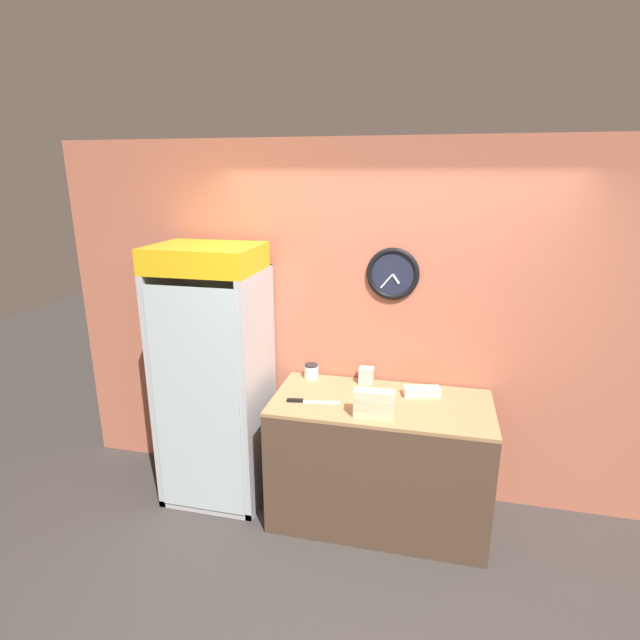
% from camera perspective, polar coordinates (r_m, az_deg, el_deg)
% --- Properties ---
extents(ground_plane, '(14.00, 14.00, 0.00)m').
position_cam_1_polar(ground_plane, '(3.35, 4.36, -30.82)').
color(ground_plane, '#383330').
extents(wall_back, '(5.20, 0.10, 2.70)m').
position_cam_1_polar(wall_back, '(3.76, 7.97, -0.76)').
color(wall_back, '#B7664C').
rests_on(wall_back, ground_plane).
extents(prep_counter, '(1.51, 0.73, 0.94)m').
position_cam_1_polar(prep_counter, '(3.76, 6.78, -15.65)').
color(prep_counter, '#4C3828').
rests_on(prep_counter, ground_plane).
extents(beverage_cooler, '(0.75, 0.65, 1.98)m').
position_cam_1_polar(beverage_cooler, '(3.87, -11.72, -4.81)').
color(beverage_cooler, '#B2B7BC').
rests_on(beverage_cooler, ground_plane).
extents(sandwich_stack_bottom, '(0.26, 0.10, 0.06)m').
position_cam_1_polar(sandwich_stack_bottom, '(3.30, 6.17, -10.48)').
color(sandwich_stack_bottom, beige).
rests_on(sandwich_stack_bottom, prep_counter).
extents(sandwich_stack_middle, '(0.26, 0.10, 0.06)m').
position_cam_1_polar(sandwich_stack_middle, '(3.27, 6.20, -9.51)').
color(sandwich_stack_middle, beige).
rests_on(sandwich_stack_middle, sandwich_stack_bottom).
extents(sandwich_stack_top, '(0.27, 0.10, 0.06)m').
position_cam_1_polar(sandwich_stack_top, '(3.25, 6.24, -8.53)').
color(sandwich_stack_top, beige).
rests_on(sandwich_stack_top, sandwich_stack_middle).
extents(sandwich_flat_left, '(0.27, 0.15, 0.06)m').
position_cam_1_polar(sandwich_flat_left, '(3.64, 11.55, -8.02)').
color(sandwich_flat_left, beige).
rests_on(sandwich_flat_left, prep_counter).
extents(chefs_knife, '(0.37, 0.09, 0.02)m').
position_cam_1_polar(chefs_knife, '(3.49, -1.63, -9.26)').
color(chefs_knife, silver).
rests_on(chefs_knife, prep_counter).
extents(condiment_jar, '(0.11, 0.11, 0.11)m').
position_cam_1_polar(condiment_jar, '(3.86, -1.01, -5.87)').
color(condiment_jar, silver).
rests_on(condiment_jar, prep_counter).
extents(napkin_dispenser, '(0.11, 0.09, 0.12)m').
position_cam_1_polar(napkin_dispenser, '(3.79, 5.33, -6.30)').
color(napkin_dispenser, '#B7B2AD').
rests_on(napkin_dispenser, prep_counter).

